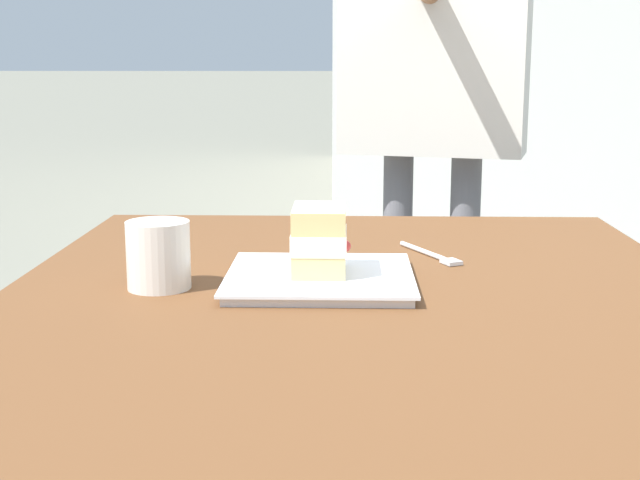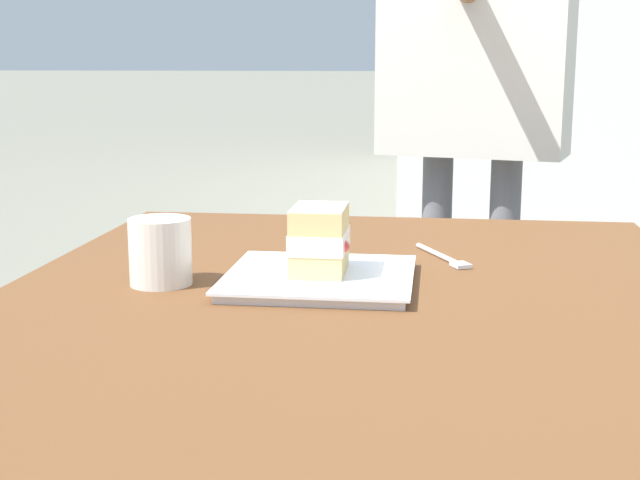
# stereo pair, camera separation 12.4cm
# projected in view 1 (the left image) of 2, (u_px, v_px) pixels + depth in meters

# --- Properties ---
(patio_table) EXTENTS (1.29, 0.98, 0.69)m
(patio_table) POSITION_uv_depth(u_px,v_px,m) (358.00, 365.00, 1.18)
(patio_table) COLOR brown
(patio_table) RESTS_ON ground
(dessert_plate) EXTENTS (0.26, 0.26, 0.02)m
(dessert_plate) POSITION_uv_depth(u_px,v_px,m) (320.00, 278.00, 1.25)
(dessert_plate) COLOR white
(dessert_plate) RESTS_ON patio_table
(cake_slice) EXTENTS (0.10, 0.08, 0.09)m
(cake_slice) POSITION_uv_depth(u_px,v_px,m) (320.00, 240.00, 1.24)
(cake_slice) COLOR #E0C17A
(cake_slice) RESTS_ON dessert_plate
(dessert_fork) EXTENTS (0.16, 0.09, 0.01)m
(dessert_fork) POSITION_uv_depth(u_px,v_px,m) (432.00, 255.00, 1.42)
(dessert_fork) COLOR silver
(dessert_fork) RESTS_ON patio_table
(coffee_cup) EXTENTS (0.09, 0.09, 0.09)m
(coffee_cup) POSITION_uv_depth(u_px,v_px,m) (158.00, 254.00, 1.22)
(coffee_cup) COLOR silver
(coffee_cup) RESTS_ON patio_table
(diner_person) EXTENTS (0.58, 0.45, 1.54)m
(diner_person) POSITION_uv_depth(u_px,v_px,m) (435.00, 45.00, 2.04)
(diner_person) COLOR slate
(diner_person) RESTS_ON ground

